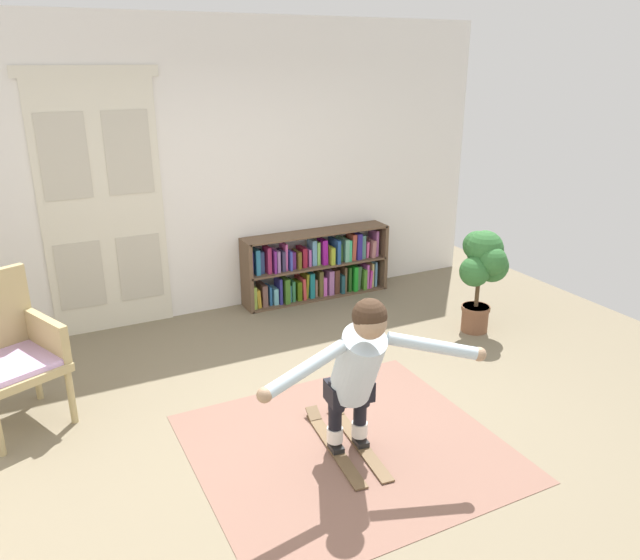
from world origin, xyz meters
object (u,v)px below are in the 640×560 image
Objects in this scene: person_skier at (359,365)px; potted_plant at (483,265)px; skis_pair at (345,442)px; bookshelf at (317,268)px; wicker_chair at (5,349)px.

potted_plant is at bearing 31.22° from person_skier.
person_skier reaches higher than skis_pair.
bookshelf is at bearing 67.37° from skis_pair.
skis_pair is at bearing -112.63° from bookshelf.
potted_plant reaches higher than skis_pair.
bookshelf is 1.14× the size of person_skier.
skis_pair is at bearing 84.07° from person_skier.
bookshelf reaches higher than skis_pair.
person_skier is at bearing -95.93° from skis_pair.
wicker_chair reaches higher than skis_pair.
bookshelf is at bearing 22.09° from wicker_chair.
wicker_chair is at bearing -157.91° from bookshelf.
wicker_chair is at bearing 142.17° from person_skier.
wicker_chair is 2.47m from skis_pair.
wicker_chair is 4.08m from potted_plant.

